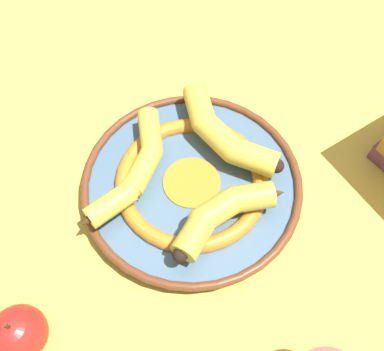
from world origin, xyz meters
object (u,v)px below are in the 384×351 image
banana_a (221,131)px  banana_b (223,213)px  decorative_bowl (192,184)px  banana_c (134,170)px  apple (19,334)px

banana_a → banana_b: 0.13m
decorative_bowl → banana_a: (0.04, 0.06, 0.04)m
banana_a → banana_b: banana_a is taller
banana_c → apple: 0.24m
banana_c → banana_b: bearing=-97.6°
banana_c → apple: apple is taller
decorative_bowl → banana_c: size_ratio=1.60×
decorative_bowl → banana_b: 0.08m
banana_b → banana_a: bearing=-125.6°
banana_a → banana_c: 0.13m
apple → banana_b: bearing=30.1°
banana_b → apple: 0.28m
decorative_bowl → banana_c: 0.08m
banana_a → banana_b: size_ratio=1.11×
banana_b → banana_c: 0.13m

